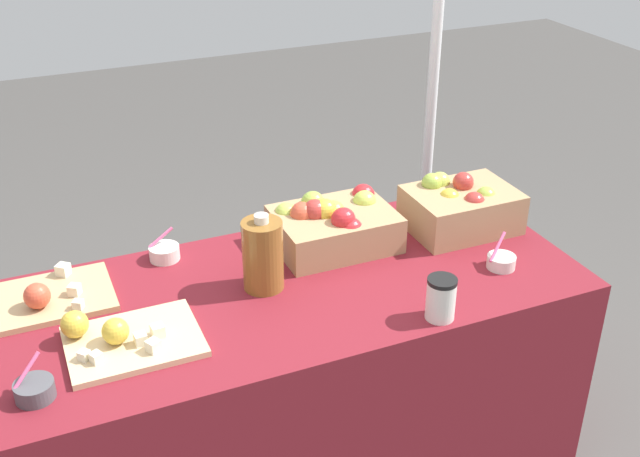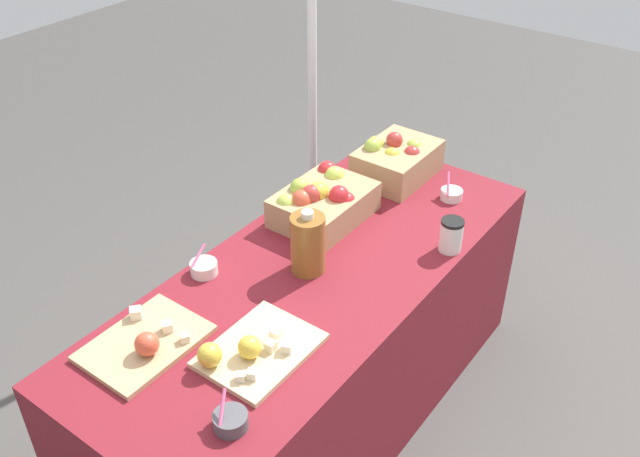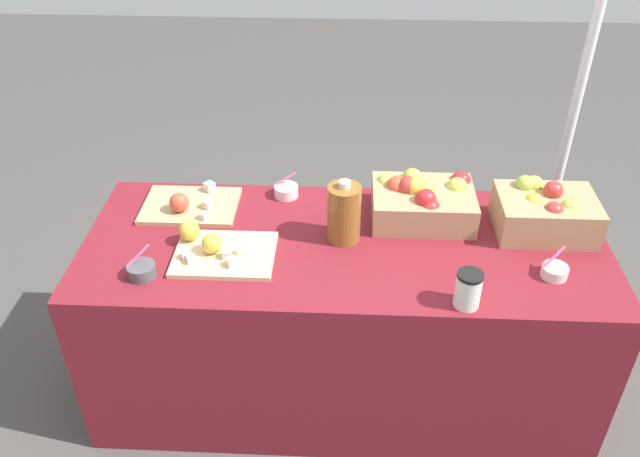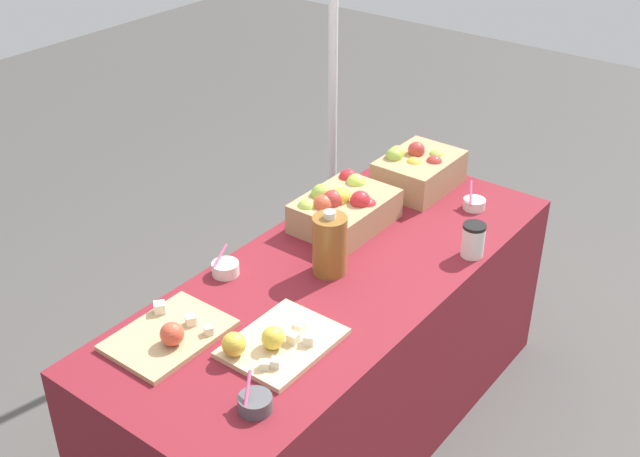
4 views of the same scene
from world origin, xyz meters
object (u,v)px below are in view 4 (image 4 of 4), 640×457
object	(u,v)px
cutting_board_front	(274,342)
sample_bowl_far	(225,268)
apple_crate_left	(419,170)
tent_pole	(333,65)
coffee_cup	(473,240)
sample_bowl_near	(255,403)
sample_bowl_mid	(474,204)
cutting_board_back	(170,334)
cider_jug	(330,245)
apple_crate_middle	(344,207)

from	to	relation	value
cutting_board_front	sample_bowl_far	bearing A→B (deg)	62.50
apple_crate_left	tent_pole	bearing A→B (deg)	68.46
apple_crate_left	tent_pole	size ratio (longest dim) A/B	0.17
coffee_cup	sample_bowl_near	bearing A→B (deg)	174.93
tent_pole	apple_crate_left	bearing A→B (deg)	-111.54
sample_bowl_mid	coffee_cup	world-z (taller)	coffee_cup
cutting_board_back	tent_pole	world-z (taller)	tent_pole
apple_crate_left	cutting_board_front	distance (m)	1.20
apple_crate_left	sample_bowl_near	bearing A→B (deg)	-166.46
cutting_board_back	sample_bowl_mid	world-z (taller)	sample_bowl_mid
apple_crate_left	cutting_board_back	bearing A→B (deg)	176.81
sample_bowl_near	cider_jug	bearing A→B (deg)	20.36
apple_crate_middle	cutting_board_front	bearing A→B (deg)	-159.49
cutting_board_front	cider_jug	bearing A→B (deg)	15.45
sample_bowl_far	apple_crate_left	bearing A→B (deg)	-10.96
apple_crate_middle	sample_bowl_mid	bearing A→B (deg)	-38.93
apple_crate_left	apple_crate_middle	size ratio (longest dim) A/B	0.93
cider_jug	cutting_board_back	bearing A→B (deg)	164.79
apple_crate_left	sample_bowl_near	distance (m)	1.45
sample_bowl_mid	cider_jug	xyz separation A→B (m)	(-0.71, 0.19, 0.09)
apple_crate_middle	sample_bowl_near	distance (m)	1.05
sample_bowl_mid	sample_bowl_far	size ratio (longest dim) A/B	1.07
cider_jug	tent_pole	xyz separation A→B (m)	(0.98, 0.72, 0.22)
apple_crate_middle	cutting_board_front	xyz separation A→B (m)	(-0.74, -0.27, -0.05)
cutting_board_back	cutting_board_front	bearing A→B (deg)	-60.66
cutting_board_back	coffee_cup	xyz separation A→B (m)	(1.00, -0.51, 0.05)
cider_jug	sample_bowl_far	bearing A→B (deg)	130.22
apple_crate_middle	sample_bowl_near	size ratio (longest dim) A/B	3.54
coffee_cup	tent_pole	distance (m)	1.25
apple_crate_left	coffee_cup	distance (m)	0.55
coffee_cup	tent_pole	size ratio (longest dim) A/B	0.06
cutting_board_back	sample_bowl_mid	distance (m)	1.36
apple_crate_middle	coffee_cup	size ratio (longest dim) A/B	2.99
cutting_board_front	coffee_cup	xyz separation A→B (m)	(0.84, -0.22, 0.04)
apple_crate_left	apple_crate_middle	xyz separation A→B (m)	(-0.44, 0.06, -0.00)
sample_bowl_far	cider_jug	xyz separation A→B (m)	(0.23, -0.28, 0.09)
cutting_board_front	coffee_cup	size ratio (longest dim) A/B	2.76
tent_pole	coffee_cup	bearing A→B (deg)	-118.83
cutting_board_front	coffee_cup	world-z (taller)	coffee_cup
apple_crate_left	cider_jug	size ratio (longest dim) A/B	1.47
apple_crate_middle	cider_jug	world-z (taller)	cider_jug
apple_crate_middle	sample_bowl_near	bearing A→B (deg)	-157.38
sample_bowl_near	sample_bowl_mid	bearing A→B (deg)	2.66
cutting_board_back	cider_jug	world-z (taller)	cider_jug
apple_crate_middle	cutting_board_front	world-z (taller)	apple_crate_middle
apple_crate_middle	coffee_cup	bearing A→B (deg)	-78.23
sample_bowl_far	cutting_board_back	bearing A→B (deg)	-162.95
sample_bowl_far	tent_pole	bearing A→B (deg)	20.03
apple_crate_middle	tent_pole	bearing A→B (deg)	39.43
cutting_board_back	coffee_cup	distance (m)	1.12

